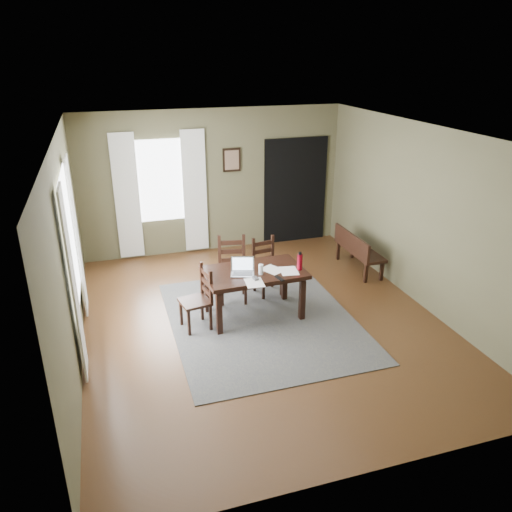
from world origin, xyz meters
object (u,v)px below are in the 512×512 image
object	(u,v)px
dining_table	(254,276)
bench	(357,248)
chair_back_left	(233,270)
chair_end	(198,299)
chair_back_right	(267,267)
water_bottle	(300,262)
laptop	(243,269)

from	to	relation	value
dining_table	bench	xyz separation A→B (m)	(2.23, 1.06, -0.22)
chair_back_left	chair_end	bearing A→B (deg)	-123.20
chair_end	chair_back_left	bearing A→B (deg)	125.84
chair_back_right	dining_table	bearing A→B (deg)	-130.17
chair_back_left	water_bottle	distance (m)	1.17
dining_table	bench	world-z (taller)	dining_table
laptop	water_bottle	bearing A→B (deg)	8.93
chair_back_right	chair_back_left	bearing A→B (deg)	177.41
water_bottle	chair_back_left	bearing A→B (deg)	136.12
chair_back_left	laptop	world-z (taller)	chair_back_left
chair_back_right	chair_end	bearing A→B (deg)	-157.13
chair_end	chair_back_right	distance (m)	1.48
chair_back_left	chair_back_right	bearing A→B (deg)	16.65
chair_back_right	bench	world-z (taller)	chair_back_right
bench	chair_back_right	bearing A→B (deg)	101.79
chair_back_left	dining_table	bearing A→B (deg)	-64.88
chair_back_right	laptop	xyz separation A→B (m)	(-0.60, -0.71, 0.34)
chair_back_right	water_bottle	distance (m)	0.95
chair_back_left	bench	size ratio (longest dim) A/B	0.82
dining_table	laptop	distance (m)	0.23
chair_end	bench	size ratio (longest dim) A/B	0.73
chair_end	water_bottle	distance (m)	1.54
chair_back_left	bench	distance (m)	2.43
dining_table	chair_back_right	xyz separation A→B (m)	(0.42, 0.68, -0.19)
laptop	bench	bearing A→B (deg)	41.31
chair_end	bench	distance (m)	3.28
water_bottle	dining_table	bearing A→B (deg)	166.79
chair_back_right	laptop	distance (m)	0.99
dining_table	chair_back_left	world-z (taller)	chair_back_left
chair_end	water_bottle	xyz separation A→B (m)	(1.48, -0.06, 0.41)
laptop	water_bottle	distance (m)	0.83
water_bottle	chair_end	bearing A→B (deg)	177.64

